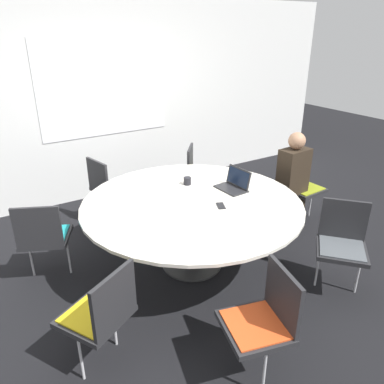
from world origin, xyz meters
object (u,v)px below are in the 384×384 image
chair_3 (43,234)px  chair_6 (342,240)px  laptop (234,184)px  coffee_cup (187,181)px  chair_0 (300,182)px  cell_phone (221,206)px  chair_2 (108,185)px  chair_4 (102,311)px  chair_5 (264,317)px  person_0 (294,174)px  chair_1 (199,172)px

chair_3 → chair_6: bearing=-9.0°
laptop → coffee_cup: bearing=-138.5°
chair_6 → laptop: bearing=-18.3°
chair_0 → cell_phone: bearing=11.4°
chair_2 → chair_4: size_ratio=1.00×
chair_5 → person_0: size_ratio=0.71×
chair_2 → chair_3: (-0.95, -0.83, 0.00)m
chair_1 → cell_phone: chair_1 is taller
laptop → cell_phone: laptop is taller
chair_4 → chair_5: size_ratio=1.00×
chair_2 → chair_6: 2.76m
chair_2 → laptop: (0.91, -1.35, 0.29)m
chair_0 → person_0: 0.32m
coffee_cup → chair_0: bearing=-8.3°
laptop → coffee_cup: 0.51m
coffee_cup → person_0: bearing=-13.9°
cell_phone → chair_0: bearing=14.7°
chair_1 → person_0: size_ratio=0.71×
chair_2 → cell_phone: 1.72m
chair_3 → chair_5: size_ratio=1.00×
chair_5 → person_0: bearing=-35.7°
chair_1 → chair_2: bearing=-61.7°
chair_3 → chair_5: bearing=-37.1°
chair_1 → coffee_cup: (-0.66, -0.76, 0.27)m
chair_5 → coffee_cup: size_ratio=10.33×
chair_1 → chair_6: bearing=42.9°
chair_4 → cell_phone: chair_4 is taller
chair_4 → coffee_cup: bearing=10.2°
chair_0 → laptop: size_ratio=2.46×
chair_5 → person_0: 2.32m
chair_4 → laptop: 1.95m
person_0 → chair_3: bearing=-12.9°
chair_5 → chair_4: bearing=69.7°
chair_6 → chair_4: bearing=41.6°
cell_phone → chair_2: bearing=108.6°
chair_2 → laptop: size_ratio=2.46×
chair_6 → person_0: 1.22m
chair_4 → chair_5: (0.91, -0.64, 0.00)m
chair_4 → chair_3: bearing=65.5°
chair_1 → chair_4: 2.80m
chair_0 → chair_3: (-3.04, 0.38, 0.00)m
chair_2 → chair_6: size_ratio=1.00×
coffee_cup → chair_4: bearing=-140.7°
chair_0 → coffee_cup: 1.57m
chair_6 → cell_phone: size_ratio=5.43×
chair_3 → coffee_cup: bearing=19.3°
coffee_cup → chair_2: bearing=119.4°
chair_0 → cell_phone: 1.61m
chair_4 → chair_6: size_ratio=1.00×
chair_2 → chair_5: (0.07, -2.78, 0.00)m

